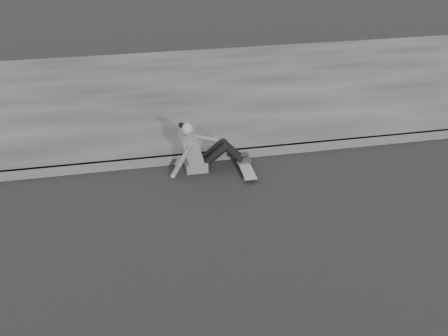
% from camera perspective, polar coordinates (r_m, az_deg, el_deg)
% --- Properties ---
extents(ground, '(80.00, 80.00, 0.00)m').
position_cam_1_polar(ground, '(7.06, 14.01, -7.96)').
color(ground, black).
rests_on(ground, ground).
extents(curb, '(24.00, 0.16, 0.12)m').
position_cam_1_polar(curb, '(9.02, 7.60, 2.22)').
color(curb, '#474747').
rests_on(curb, ground).
extents(sidewalk, '(24.00, 6.00, 0.12)m').
position_cam_1_polar(sidewalk, '(11.66, 3.03, 9.08)').
color(sidewalk, '#3A3A3A').
rests_on(sidewalk, ground).
extents(skateboard, '(0.20, 0.78, 0.09)m').
position_cam_1_polar(skateboard, '(8.32, 2.51, -0.01)').
color(skateboard, '#A7A7A2').
rests_on(skateboard, ground).
extents(seated_woman, '(1.38, 0.46, 0.88)m').
position_cam_1_polar(seated_woman, '(8.27, -2.80, 2.07)').
color(seated_woman, '#515154').
rests_on(seated_woman, ground).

